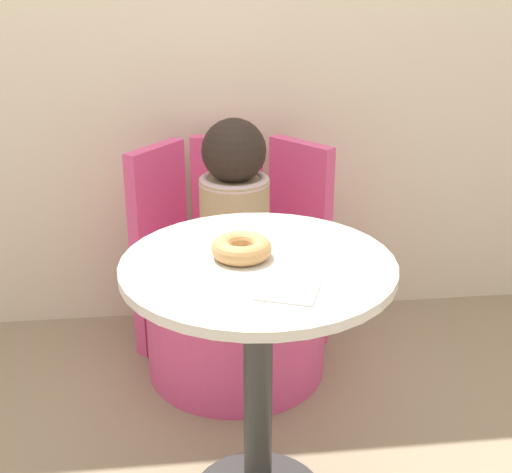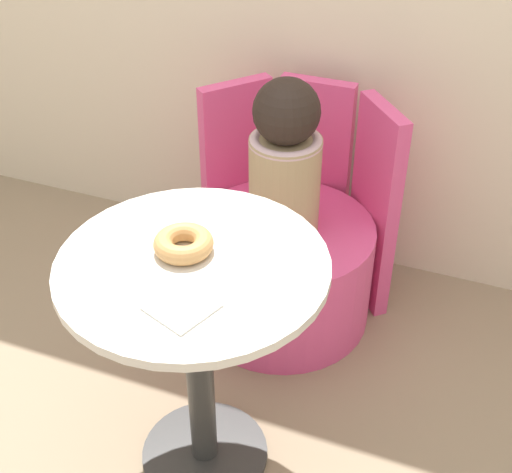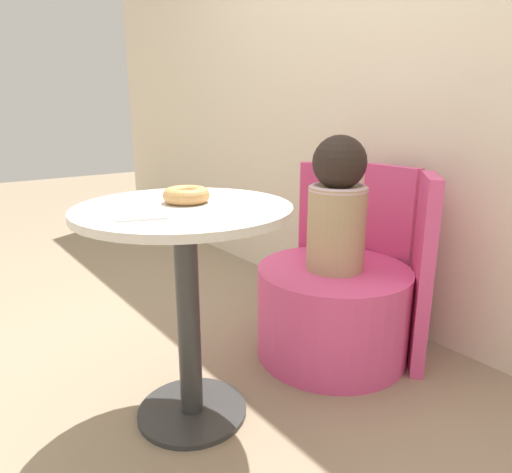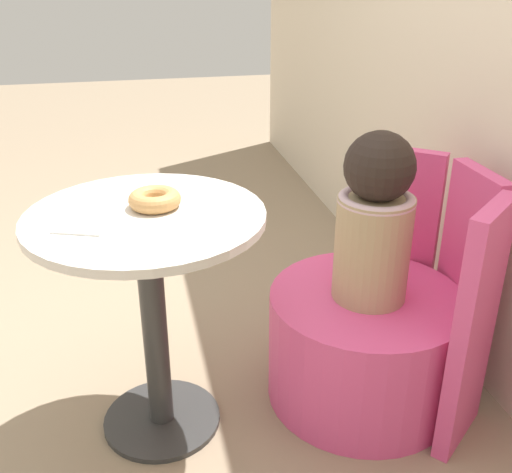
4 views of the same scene
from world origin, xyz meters
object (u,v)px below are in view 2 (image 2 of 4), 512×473
Objects in this scene: tub_chair at (282,271)px; round_table at (196,322)px; child_figure at (285,160)px; donut at (184,243)px.

round_table is at bearing -90.12° from tub_chair.
round_table is 0.68m from child_figure.
donut is (-0.04, -0.64, 0.11)m from child_figure.
tub_chair is (0.00, 0.67, -0.34)m from round_table.
child_figure is 3.65× the size of donut.
child_figure is (0.00, 0.00, 0.45)m from tub_chair.
tub_chair is 0.45m from child_figure.
tub_chair is 0.85m from donut.
tub_chair is at bearing 89.88° from round_table.
child_figure is at bearing 89.88° from round_table.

